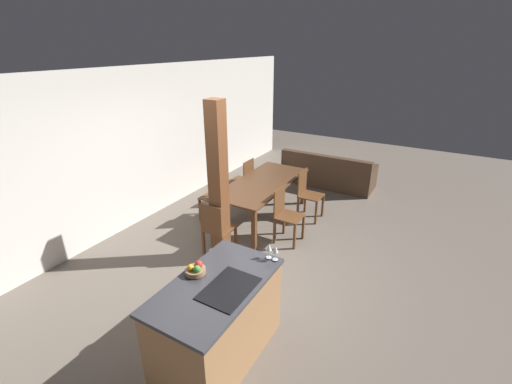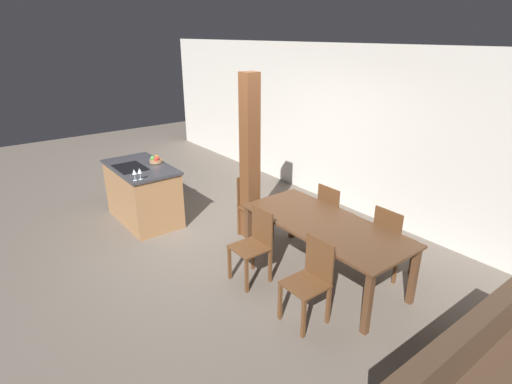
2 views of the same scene
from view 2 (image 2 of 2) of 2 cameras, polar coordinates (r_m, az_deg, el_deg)
name	(u,v)px [view 2 (image 2 of 2)]	position (r m, az deg, el deg)	size (l,w,h in m)	color
ground_plane	(220,244)	(5.86, -5.17, -7.35)	(16.00, 16.00, 0.00)	#665B51
wall_back	(344,128)	(6.97, 12.42, 8.89)	(11.20, 0.08, 2.70)	silver
kitchen_island	(143,193)	(6.63, -15.86, -0.15)	(1.39, 0.79, 0.93)	#9E7047
fruit_bowl	(156,160)	(6.53, -14.14, 4.47)	(0.20, 0.20, 0.12)	#99704C
wine_glass_near	(134,172)	(5.78, -17.00, 2.71)	(0.06, 0.06, 0.17)	silver
wine_glass_middle	(140,171)	(5.80, -16.29, 2.87)	(0.06, 0.06, 0.17)	silver
dining_table	(324,229)	(4.88, 9.71, -5.28)	(2.11, 0.93, 0.74)	#51331E
dining_chair_near_left	(254,244)	(4.85, -0.23, -7.38)	(0.40, 0.40, 0.91)	brown
dining_chair_near_right	(310,279)	(4.24, 7.75, -12.28)	(0.40, 0.40, 0.91)	brown
dining_chair_far_left	(333,214)	(5.70, 10.92, -3.10)	(0.40, 0.40, 0.91)	brown
dining_chair_far_right	(391,240)	(5.20, 18.71, -6.50)	(0.40, 0.40, 0.91)	brown
dining_chair_head_end	(253,204)	(5.90, -0.50, -1.80)	(0.40, 0.40, 0.91)	brown
timber_post	(250,160)	(5.61, -0.88, 4.61)	(0.21, 0.21, 2.38)	brown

